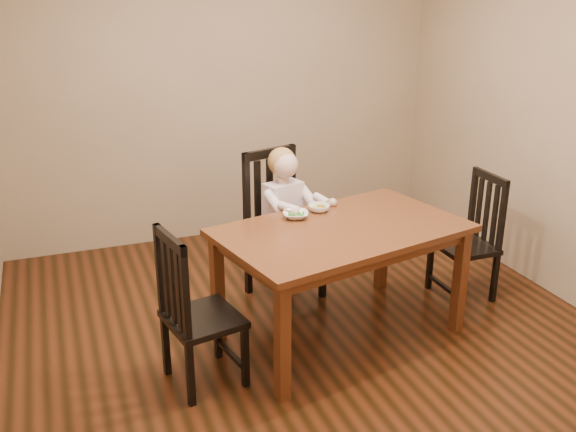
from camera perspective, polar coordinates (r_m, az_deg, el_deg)
name	(u,v)px	position (r m, az deg, el deg)	size (l,w,h in m)	color
room	(308,140)	(3.98, 1.83, 6.73)	(4.01, 4.01, 2.71)	#49210F
dining_table	(342,240)	(4.18, 4.79, -2.17)	(1.73, 1.25, 0.78)	#4D2A12
chair_child	(281,228)	(4.80, -0.65, -1.05)	(0.59, 0.57, 1.11)	black
chair_left	(195,313)	(3.79, -8.29, -8.49)	(0.48, 0.50, 0.99)	black
chair_right	(470,239)	(4.99, 15.90, -1.96)	(0.40, 0.42, 0.95)	black
toddler	(285,210)	(4.70, -0.26, 0.56)	(0.36, 0.45, 0.62)	white
bowl_peas	(296,215)	(4.28, 0.68, 0.09)	(0.17, 0.17, 0.04)	white
bowl_veg	(319,208)	(4.41, 2.77, 0.72)	(0.15, 0.15, 0.05)	white
fork	(292,214)	(4.24, 0.39, 0.21)	(0.12, 0.07, 0.05)	silver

